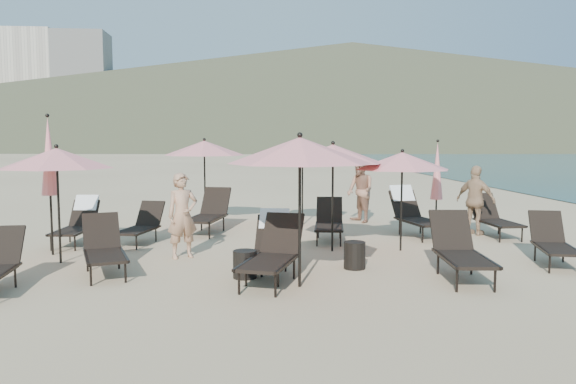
{
  "coord_description": "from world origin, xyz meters",
  "views": [
    {
      "loc": [
        -1.82,
        -9.18,
        2.31
      ],
      "look_at": [
        -0.74,
        3.5,
        1.1
      ],
      "focal_mm": 35.0,
      "sensor_mm": 36.0,
      "label": 1
    }
  ],
  "objects": [
    {
      "name": "ground",
      "position": [
        0.0,
        0.0,
        0.0
      ],
      "size": [
        800.0,
        800.0,
        0.0
      ],
      "primitive_type": "plane",
      "color": "#D6BA8C",
      "rests_on": "ground"
    },
    {
      "name": "volcanic_headland",
      "position": [
        71.37,
        302.62,
        26.49
      ],
      "size": [
        690.0,
        690.0,
        55.0
      ],
      "color": "brown",
      "rests_on": "ground"
    },
    {
      "name": "hotel_skyline",
      "position": [
        -93.62,
        271.21,
        24.18
      ],
      "size": [
        109.0,
        82.0,
        55.0
      ],
      "color": "beige",
      "rests_on": "ground"
    },
    {
      "name": "lounger_1",
      "position": [
        -4.17,
        0.53,
        0.45
      ],
      "size": [
        1.11,
        1.8,
        0.97
      ],
      "rotation": [
        0.0,
        0.0,
        0.31
      ],
      "color": "black",
      "rests_on": "ground"
    },
    {
      "name": "lounger_2",
      "position": [
        -1.31,
        -0.29,
        0.48
      ],
      "size": [
        1.25,
        1.92,
        1.03
      ],
      "rotation": [
        0.0,
        0.0,
        -0.34
      ],
      "color": "black",
      "rests_on": "ground"
    },
    {
      "name": "lounger_3",
      "position": [
        -1.33,
        0.3,
        0.5
      ],
      "size": [
        0.93,
        1.77,
        1.05
      ],
      "rotation": [
        0.0,
        0.0,
        -0.2
      ],
      "color": "black",
      "rests_on": "ground"
    },
    {
      "name": "lounger_4",
      "position": [
        1.8,
        -0.31,
        0.49
      ],
      "size": [
        0.87,
        1.88,
        1.05
      ],
      "rotation": [
        0.0,
        0.0,
        -0.1
      ],
      "color": "black",
      "rests_on": "ground"
    },
    {
      "name": "lounger_5",
      "position": [
        3.91,
        0.54,
        0.43
      ],
      "size": [
        1.0,
        1.7,
        0.92
      ],
      "rotation": [
        0.0,
        0.0,
        -0.26
      ],
      "color": "black",
      "rests_on": "ground"
    },
    {
      "name": "lounger_6",
      "position": [
        -5.41,
        3.42,
        0.49
      ],
      "size": [
        0.75,
        1.69,
        1.02
      ],
      "rotation": [
        0.0,
        0.0,
        -0.09
      ],
      "color": "black",
      "rests_on": "ground"
    },
    {
      "name": "lounger_7",
      "position": [
        -4.02,
        3.33,
        0.41
      ],
      "size": [
        0.99,
        1.63,
        0.88
      ],
      "rotation": [
        0.0,
        0.0,
        -0.28
      ],
      "color": "black",
      "rests_on": "ground"
    },
    {
      "name": "lounger_8",
      "position": [
        -2.61,
        4.62,
        0.5
      ],
      "size": [
        1.15,
        1.97,
        1.06
      ],
      "rotation": [
        0.0,
        0.0,
        -0.26
      ],
      "color": "black",
      "rests_on": "ground"
    },
    {
      "name": "lounger_9",
      "position": [
        0.19,
        3.35,
        0.43
      ],
      "size": [
        0.87,
        1.69,
        0.93
      ],
      "rotation": [
        0.0,
        0.0,
        -0.17
      ],
      "color": "black",
      "rests_on": "ground"
    },
    {
      "name": "lounger_10",
      "position": [
        2.31,
        3.84,
        0.55
      ],
      "size": [
        1.0,
        1.94,
        1.15
      ],
      "rotation": [
        0.0,
        0.0,
        0.19
      ],
      "color": "black",
      "rests_on": "ground"
    },
    {
      "name": "lounger_11",
      "position": [
        4.16,
        3.52,
        0.45
      ],
      "size": [
        0.72,
        1.71,
        0.97
      ],
      "rotation": [
        0.0,
        0.0,
        0.05
      ],
      "color": "black",
      "rests_on": "ground"
    },
    {
      "name": "umbrella_open_0",
      "position": [
        -5.18,
        1.45,
        1.96
      ],
      "size": [
        2.06,
        2.06,
        2.21
      ],
      "color": "black",
      "rests_on": "ground"
    },
    {
      "name": "umbrella_open_1",
      "position": [
        0.06,
        2.1,
        2.0
      ],
      "size": [
        2.11,
        2.11,
        2.27
      ],
      "color": "black",
      "rests_on": "ground"
    },
    {
      "name": "umbrella_open_2",
      "position": [
        1.48,
        2.03,
        1.86
      ],
      "size": [
        1.95,
        1.95,
        2.1
      ],
      "color": "black",
      "rests_on": "ground"
    },
    {
      "name": "umbrella_open_3",
      "position": [
        -2.78,
        6.06,
        2.06
      ],
      "size": [
        2.17,
        2.17,
        2.33
      ],
      "color": "black",
      "rests_on": "ground"
    },
    {
      "name": "umbrella_open_4",
      "position": [
        -0.18,
        5.63,
        1.87
      ],
      "size": [
        1.96,
        1.96,
        2.11
      ],
      "color": "black",
      "rests_on": "ground"
    },
    {
      "name": "umbrella_open_5",
      "position": [
        -0.91,
        -0.62,
        2.13
      ],
      "size": [
        2.24,
        2.24,
        2.41
      ],
      "color": "black",
      "rests_on": "ground"
    },
    {
      "name": "umbrella_closed_0",
      "position": [
        2.47,
        2.75,
        1.6
      ],
      "size": [
        0.27,
        0.27,
        2.3
      ],
      "color": "black",
      "rests_on": "ground"
    },
    {
      "name": "umbrella_closed_1",
      "position": [
        -5.57,
        2.2,
        1.95
      ],
      "size": [
        0.33,
        0.33,
        2.8
      ],
      "color": "black",
      "rests_on": "ground"
    },
    {
      "name": "side_table_0",
      "position": [
        -1.76,
        0.02,
        0.23
      ],
      "size": [
        0.4,
        0.4,
        0.46
      ],
      "primitive_type": "cylinder",
      "color": "black",
      "rests_on": "ground"
    },
    {
      "name": "side_table_1",
      "position": [
        0.2,
        0.52,
        0.24
      ],
      "size": [
        0.39,
        0.39,
        0.48
      ],
      "primitive_type": "cylinder",
      "color": "black",
      "rests_on": "ground"
    },
    {
      "name": "beachgoer_a",
      "position": [
        -2.95,
        1.71,
        0.83
      ],
      "size": [
        0.71,
        0.61,
        1.66
      ],
      "primitive_type": "imported",
      "rotation": [
        0.0,
        0.0,
        0.42
      ],
      "color": "tan",
      "rests_on": "ground"
    },
    {
      "name": "beachgoer_b",
      "position": [
        1.48,
        6.02,
        0.88
      ],
      "size": [
        0.91,
        1.03,
        1.76
      ],
      "primitive_type": "imported",
      "rotation": [
        0.0,
        0.0,
        -1.24
      ],
      "color": "#A97357",
      "rests_on": "ground"
    },
    {
      "name": "beachgoer_c",
      "position": [
        3.81,
        3.77,
        0.84
      ],
      "size": [
        0.94,
        1.02,
        1.67
      ],
      "primitive_type": "imported",
      "rotation": [
        0.0,
        0.0,
        2.26
      ],
      "color": "tan",
      "rests_on": "ground"
    }
  ]
}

